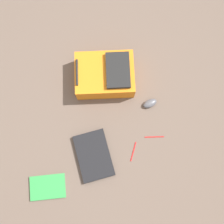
# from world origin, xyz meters

# --- Properties ---
(ground_plane) EXTENTS (3.93, 3.93, 0.00)m
(ground_plane) POSITION_xyz_m (0.00, 0.00, 0.00)
(ground_plane) COLOR brown
(backpack) EXTENTS (0.36, 0.45, 0.19)m
(backpack) POSITION_xyz_m (0.25, 0.02, 0.08)
(backpack) COLOR orange
(backpack) RESTS_ON ground_plane
(laptop) EXTENTS (0.38, 0.28, 0.03)m
(laptop) POSITION_xyz_m (-0.33, 0.17, 0.02)
(laptop) COLOR black
(laptop) RESTS_ON ground_plane
(book_red) EXTENTS (0.17, 0.25, 0.02)m
(book_red) POSITION_xyz_m (-0.51, 0.52, 0.01)
(book_red) COLOR silver
(book_red) RESTS_ON ground_plane
(computer_mouse) EXTENTS (0.09, 0.12, 0.04)m
(computer_mouse) POSITION_xyz_m (0.01, -0.29, 0.02)
(computer_mouse) COLOR #4C4C51
(computer_mouse) RESTS_ON ground_plane
(pen_black) EXTENTS (0.14, 0.06, 0.01)m
(pen_black) POSITION_xyz_m (-0.33, -0.12, 0.00)
(pen_black) COLOR red
(pen_black) RESTS_ON ground_plane
(pen_blue) EXTENTS (0.02, 0.14, 0.01)m
(pen_blue) POSITION_xyz_m (-0.24, -0.29, 0.00)
(pen_blue) COLOR red
(pen_blue) RESTS_ON ground_plane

